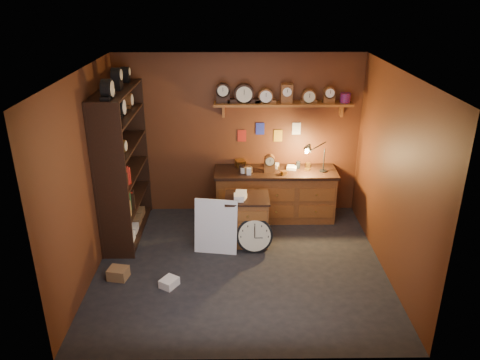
% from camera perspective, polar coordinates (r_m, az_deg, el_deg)
% --- Properties ---
extents(floor, '(4.00, 4.00, 0.00)m').
position_cam_1_polar(floor, '(6.73, 0.03, -10.31)').
color(floor, black).
rests_on(floor, ground).
extents(room_shell, '(4.02, 3.62, 2.71)m').
position_cam_1_polar(room_shell, '(6.07, 0.45, 3.99)').
color(room_shell, '#562A14').
rests_on(room_shell, ground).
extents(shelving_unit, '(0.47, 1.60, 2.58)m').
position_cam_1_polar(shelving_unit, '(7.25, -14.38, 2.54)').
color(shelving_unit, black).
rests_on(shelving_unit, ground).
extents(workbench, '(2.00, 0.66, 1.36)m').
position_cam_1_polar(workbench, '(7.83, 4.30, -1.42)').
color(workbench, brown).
rests_on(workbench, ground).
extents(low_cabinet, '(0.66, 0.56, 0.84)m').
position_cam_1_polar(low_cabinet, '(7.10, 0.86, -4.61)').
color(low_cabinet, brown).
rests_on(low_cabinet, ground).
extents(big_round_clock, '(0.54, 0.17, 0.54)m').
position_cam_1_polar(big_round_clock, '(6.92, 1.78, -6.76)').
color(big_round_clock, black).
rests_on(big_round_clock, ground).
extents(white_panel, '(0.65, 0.27, 0.83)m').
position_cam_1_polar(white_panel, '(7.07, -2.90, -8.59)').
color(white_panel, silver).
rests_on(white_panel, ground).
extents(mini_fridge, '(0.63, 0.65, 0.52)m').
position_cam_1_polar(mini_fridge, '(7.82, -0.28, -3.12)').
color(mini_fridge, silver).
rests_on(mini_fridge, ground).
extents(floor_box_a, '(0.29, 0.26, 0.15)m').
position_cam_1_polar(floor_box_a, '(6.63, -14.62, -10.95)').
color(floor_box_a, olive).
rests_on(floor_box_a, ground).
extents(floor_box_b, '(0.28, 0.29, 0.11)m').
position_cam_1_polar(floor_box_b, '(6.36, -8.63, -12.25)').
color(floor_box_b, white).
rests_on(floor_box_b, ground).
extents(floor_box_c, '(0.35, 0.33, 0.20)m').
position_cam_1_polar(floor_box_c, '(7.45, -1.82, -5.91)').
color(floor_box_c, olive).
rests_on(floor_box_c, ground).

